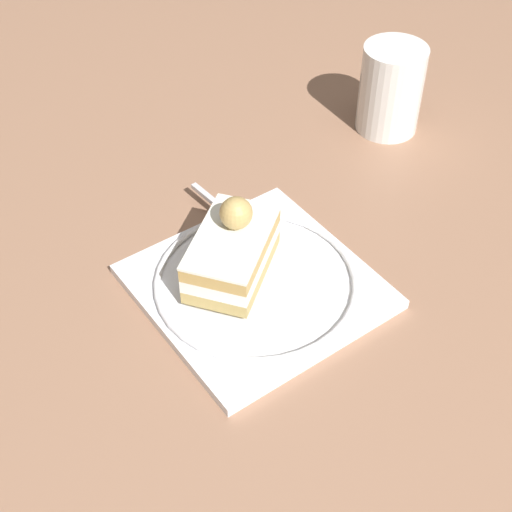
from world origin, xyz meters
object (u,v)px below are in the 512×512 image
object	(u,v)px
dessert_plate	(256,284)
fork	(236,215)
drink_glass_near	(390,94)
cake_slice	(232,250)

from	to	relation	value
dessert_plate	fork	bearing A→B (deg)	162.47
fork	drink_glass_near	size ratio (longest dim) A/B	1.17
dessert_plate	fork	xyz separation A→B (m)	(-0.09, 0.03, 0.01)
cake_slice	drink_glass_near	world-z (taller)	drink_glass_near
drink_glass_near	cake_slice	bearing A→B (deg)	-65.55
dessert_plate	drink_glass_near	bearing A→B (deg)	118.94
dessert_plate	drink_glass_near	size ratio (longest dim) A/B	2.10
drink_glass_near	dessert_plate	bearing A→B (deg)	-61.06
cake_slice	fork	xyz separation A→B (m)	(-0.07, 0.04, -0.02)
cake_slice	fork	size ratio (longest dim) A/B	0.99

